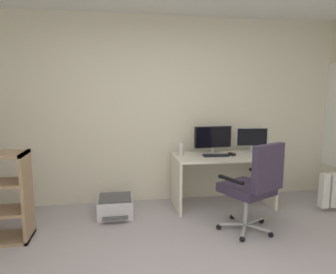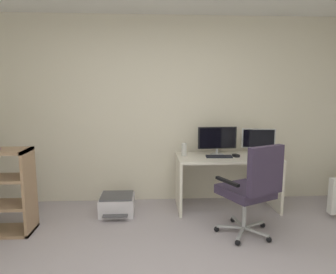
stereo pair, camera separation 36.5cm
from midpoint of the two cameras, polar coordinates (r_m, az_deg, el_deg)
wall_back at (r=4.31m, az=-4.55°, el=4.98°), size 5.31×0.10×2.61m
desk at (r=4.18m, az=7.90°, el=-6.06°), size 1.34×0.65×0.72m
monitor_main at (r=4.17m, az=6.06°, el=-0.23°), size 0.53×0.18×0.38m
monitor_secondary at (r=4.36m, az=13.34°, el=-0.24°), size 0.45×0.18×0.35m
keyboard at (r=4.05m, az=6.50°, el=-3.51°), size 0.35×0.15×0.02m
computer_mouse at (r=4.13m, az=9.54°, el=-3.25°), size 0.09×0.11×0.03m
desktop_speaker at (r=4.05m, az=-0.08°, el=-2.37°), size 0.07×0.07×0.17m
office_chair at (r=3.42m, az=13.02°, el=-8.68°), size 0.66×0.70×1.04m
printer at (r=4.03m, az=-12.60°, el=-12.76°), size 0.44×0.48×0.25m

